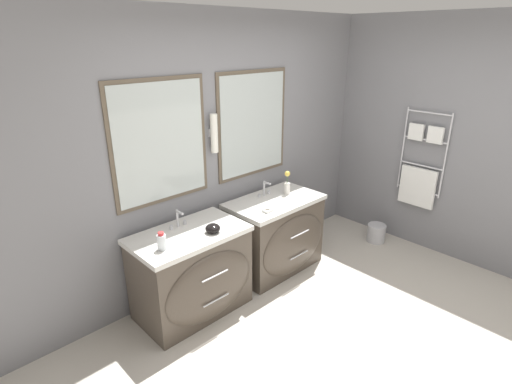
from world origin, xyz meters
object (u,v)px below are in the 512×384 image
vanity_left (194,273)px  flower_vase (287,184)px  waste_bin (376,233)px  toiletry_bottle (162,242)px  amenity_bowl (213,228)px  vanity_right (277,235)px

vanity_left → flower_vase: size_ratio=3.95×
flower_vase → waste_bin: (1.11, -0.50, -0.78)m
toiletry_bottle → amenity_bowl: toiletry_bottle is taller
flower_vase → amenity_bowl: bearing=-171.4°
toiletry_bottle → waste_bin: bearing=-7.9°
waste_bin → flower_vase: bearing=155.8°
toiletry_bottle → amenity_bowl: size_ratio=1.16×
toiletry_bottle → amenity_bowl: 0.47m
vanity_left → waste_bin: (2.39, -0.43, -0.29)m
vanity_right → flower_vase: size_ratio=3.95×
vanity_right → waste_bin: vanity_right is taller
flower_vase → waste_bin: size_ratio=1.15×
toiletry_bottle → flower_vase: bearing=4.4°
vanity_right → flower_vase: 0.54m
vanity_right → amenity_bowl: size_ratio=7.71×
amenity_bowl → waste_bin: size_ratio=0.59×
toiletry_bottle → amenity_bowl: (0.47, -0.05, -0.03)m
vanity_left → vanity_right: same height
toiletry_bottle → waste_bin: (2.71, -0.37, -0.74)m
vanity_left → toiletry_bottle: bearing=-169.2°
amenity_bowl → vanity_right: bearing=6.6°
flower_vase → waste_bin: bearing=-24.2°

